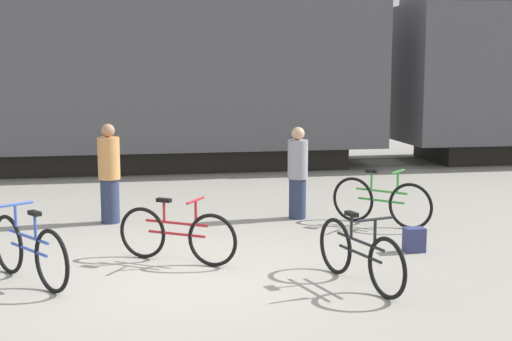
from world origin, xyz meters
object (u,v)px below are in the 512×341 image
object	(u,v)px
person_in_grey	(298,173)
bicycle_maroon	(177,235)
bicycle_blue	(29,251)
bicycle_black	(360,255)
person_in_tan	(109,174)
backpack	(414,240)
freight_train	(153,51)
bicycle_green	(381,201)

from	to	relation	value
person_in_grey	bicycle_maroon	bearing A→B (deg)	-156.86
bicycle_blue	bicycle_black	distance (m)	3.93
bicycle_blue	person_in_tan	xyz separation A→B (m)	(0.87, 3.17, 0.42)
backpack	freight_train	bearing A→B (deg)	110.32
backpack	bicycle_maroon	bearing A→B (deg)	179.27
bicycle_black	bicycle_green	size ratio (longest dim) A/B	1.35
bicycle_black	person_in_tan	bearing A→B (deg)	126.97
freight_train	bicycle_green	xyz separation A→B (m)	(3.37, -7.16, -2.53)
bicycle_green	backpack	world-z (taller)	bicycle_green
bicycle_black	person_in_tan	xyz separation A→B (m)	(-2.98, 3.96, 0.44)
freight_train	bicycle_blue	bearing A→B (deg)	-101.04
bicycle_blue	bicycle_black	xyz separation A→B (m)	(3.85, -0.79, -0.02)
person_in_grey	bicycle_blue	bearing A→B (deg)	-167.55
bicycle_blue	bicycle_black	bearing A→B (deg)	-11.61
backpack	bicycle_green	bearing A→B (deg)	86.14
freight_train	person_in_tan	size ratio (longest dim) A/B	21.64
bicycle_black	bicycle_green	bearing A→B (deg)	65.71
bicycle_green	backpack	distance (m)	1.68
freight_train	backpack	world-z (taller)	freight_train
bicycle_blue	freight_train	bearing A→B (deg)	78.96
freight_train	bicycle_blue	xyz separation A→B (m)	(-1.83, -9.35, -2.53)
bicycle_maroon	bicycle_green	world-z (taller)	bicycle_green
freight_train	bicycle_blue	size ratio (longest dim) A/B	23.23
freight_train	bicycle_green	size ratio (longest dim) A/B	27.61
freight_train	bicycle_maroon	size ratio (longest dim) A/B	23.72
bicycle_blue	backpack	distance (m)	5.12
person_in_tan	bicycle_black	bearing A→B (deg)	81.34
bicycle_black	bicycle_green	xyz separation A→B (m)	(1.35, 2.99, 0.02)
freight_train	bicycle_maroon	xyz separation A→B (m)	(-0.03, -8.77, -2.55)
bicycle_maroon	backpack	distance (m)	3.30
bicycle_black	backpack	world-z (taller)	bicycle_black
freight_train	person_in_grey	bearing A→B (deg)	-71.30
freight_train	person_in_tan	distance (m)	6.61
bicycle_blue	bicycle_black	size ratio (longest dim) A/B	0.88
bicycle_green	backpack	size ratio (longest dim) A/B	3.77
freight_train	bicycle_black	xyz separation A→B (m)	(2.03, -10.15, -2.55)
person_in_grey	person_in_tan	size ratio (longest dim) A/B	0.95
person_in_tan	bicycle_blue	bearing A→B (deg)	28.95
bicycle_blue	person_in_grey	xyz separation A→B (m)	(3.99, 2.96, 0.38)
bicycle_blue	bicycle_black	world-z (taller)	bicycle_blue
bicycle_blue	person_in_grey	size ratio (longest dim) A/B	0.98
bicycle_green	person_in_grey	size ratio (longest dim) A/B	0.82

